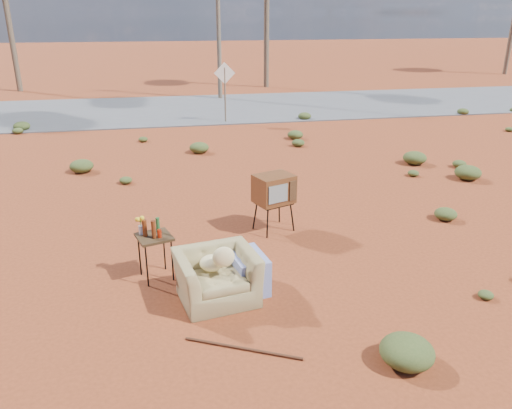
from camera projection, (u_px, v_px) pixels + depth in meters
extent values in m
plane|color=brown|center=(236.00, 288.00, 7.48)|extent=(140.00, 140.00, 0.00)
cube|color=#565659|center=(181.00, 109.00, 21.20)|extent=(140.00, 7.00, 0.04)
imported|color=olive|center=(217.00, 269.00, 7.02)|extent=(1.21, 0.90, 0.96)
ellipsoid|color=#DDC787|center=(212.00, 263.00, 7.02)|extent=(0.35, 0.35, 0.20)
ellipsoid|color=#DDC787|center=(224.00, 257.00, 6.79)|extent=(0.31, 0.15, 0.31)
cube|color=navy|center=(248.00, 272.00, 7.36)|extent=(0.58, 0.79, 0.56)
cube|color=black|center=(274.00, 203.00, 9.27)|extent=(0.73, 0.64, 0.03)
cylinder|color=black|center=(267.00, 223.00, 9.06)|extent=(0.04, 0.04, 0.55)
cylinder|color=black|center=(292.00, 217.00, 9.34)|extent=(0.04, 0.04, 0.55)
cylinder|color=black|center=(255.00, 216.00, 9.40)|extent=(0.04, 0.04, 0.55)
cylinder|color=black|center=(279.00, 210.00, 9.67)|extent=(0.04, 0.04, 0.55)
cube|color=#5F3017|center=(274.00, 189.00, 9.17)|extent=(0.82, 0.73, 0.52)
cube|color=slate|center=(278.00, 194.00, 8.91)|extent=(0.38, 0.16, 0.33)
cube|color=#472D19|center=(293.00, 191.00, 9.07)|extent=(0.15, 0.07, 0.37)
cube|color=#352513|center=(154.00, 237.00, 7.52)|extent=(0.61, 0.61, 0.04)
cylinder|color=black|center=(147.00, 266.00, 7.39)|extent=(0.02, 0.02, 0.69)
cylinder|color=black|center=(172.00, 260.00, 7.56)|extent=(0.02, 0.02, 0.69)
cylinder|color=black|center=(140.00, 255.00, 7.72)|extent=(0.02, 0.02, 0.69)
cylinder|color=black|center=(164.00, 250.00, 7.89)|extent=(0.02, 0.02, 0.69)
cylinder|color=#55230E|center=(145.00, 228.00, 7.45)|extent=(0.07, 0.07, 0.26)
cylinder|color=#55230E|center=(154.00, 230.00, 7.39)|extent=(0.07, 0.07, 0.28)
cylinder|color=#225023|center=(158.00, 225.00, 7.59)|extent=(0.06, 0.06, 0.24)
cylinder|color=red|center=(160.00, 234.00, 7.43)|extent=(0.06, 0.06, 0.13)
cylinder|color=silver|center=(141.00, 230.00, 7.54)|extent=(0.08, 0.08, 0.14)
ellipsoid|color=yellow|center=(140.00, 220.00, 7.49)|extent=(0.16, 0.16, 0.12)
cylinder|color=#482213|center=(243.00, 348.00, 6.09)|extent=(1.35, 0.71, 0.04)
cylinder|color=brown|center=(225.00, 95.00, 18.37)|extent=(0.06, 0.06, 2.00)
cube|color=silver|center=(225.00, 73.00, 18.09)|extent=(0.78, 0.04, 0.78)
cylinder|color=brown|center=(10.00, 31.00, 25.10)|extent=(0.28, 0.28, 6.00)
cylinder|color=brown|center=(267.00, 20.00, 26.34)|extent=(0.28, 0.28, 7.00)
cylinder|color=brown|center=(218.00, 9.00, 22.42)|extent=(0.20, 0.20, 8.00)
ellipsoid|color=#414B20|center=(446.00, 214.00, 9.89)|extent=(0.44, 0.44, 0.24)
ellipsoid|color=#414B20|center=(82.00, 166.00, 12.83)|extent=(0.60, 0.60, 0.33)
ellipsoid|color=#414B20|center=(459.00, 164.00, 13.24)|extent=(0.36, 0.36, 0.20)
ellipsoid|color=#414B20|center=(298.00, 143.00, 15.34)|extent=(0.40, 0.40, 0.22)
ellipsoid|color=#414B20|center=(143.00, 139.00, 15.88)|extent=(0.30, 0.30, 0.17)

